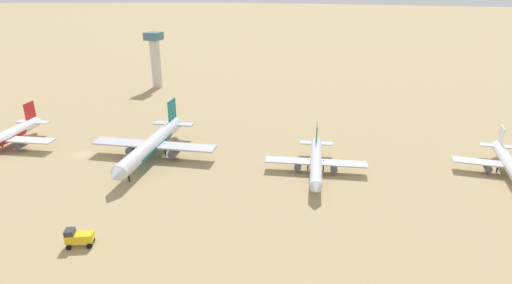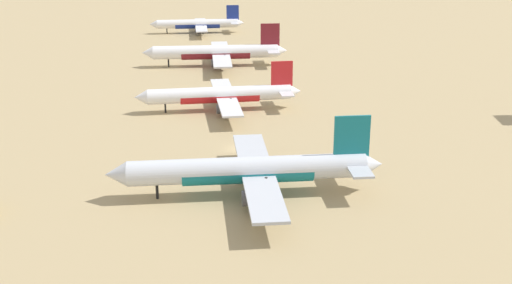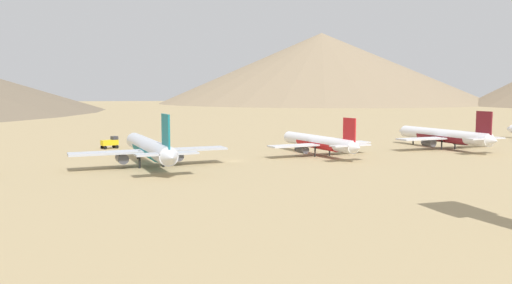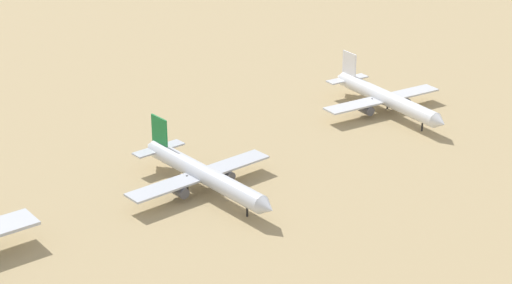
% 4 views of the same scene
% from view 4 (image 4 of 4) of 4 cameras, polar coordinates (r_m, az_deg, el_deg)
% --- Properties ---
extents(parked_jet_4, '(34.62, 28.32, 10.02)m').
position_cam_4_polar(parked_jet_4, '(146.93, -3.51, -2.13)').
color(parked_jet_4, silver).
rests_on(parked_jet_4, ground).
extents(parked_jet_5, '(34.79, 28.19, 10.05)m').
position_cam_4_polar(parked_jet_5, '(183.46, 8.52, 2.88)').
color(parked_jet_5, silver).
rests_on(parked_jet_5, ground).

